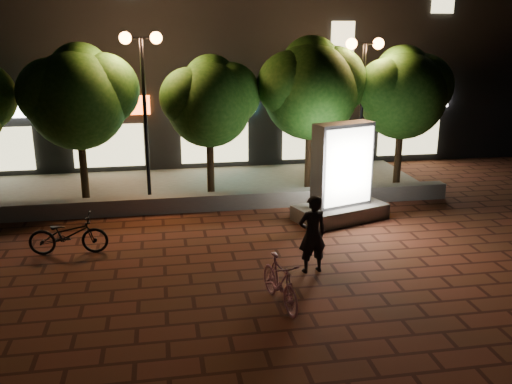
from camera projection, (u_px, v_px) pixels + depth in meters
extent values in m
plane|color=#57271B|center=(212.00, 262.00, 13.26)|extent=(80.00, 80.00, 0.00)
cube|color=slate|center=(199.00, 202.00, 16.96)|extent=(16.00, 0.45, 0.50)
cube|color=slate|center=(194.00, 187.00, 19.38)|extent=(16.00, 5.00, 0.08)
cube|color=black|center=(181.00, 36.00, 24.10)|extent=(28.00, 8.00, 10.00)
cube|color=#EF5115|center=(106.00, 106.00, 20.46)|extent=(3.20, 0.12, 0.70)
cube|color=beige|center=(109.00, 146.00, 20.89)|extent=(2.60, 0.10, 1.60)
cube|color=#57ECE2|center=(214.00, 103.00, 21.12)|extent=(3.20, 0.12, 0.70)
cube|color=beige|center=(215.00, 142.00, 21.55)|extent=(2.60, 0.10, 1.60)
cube|color=orange|center=(316.00, 101.00, 21.78)|extent=(3.20, 0.12, 0.70)
cube|color=beige|center=(314.00, 139.00, 22.21)|extent=(2.60, 0.10, 1.60)
cube|color=beige|center=(411.00, 99.00, 22.43)|extent=(3.20, 0.12, 0.70)
cube|color=beige|center=(408.00, 135.00, 22.86)|extent=(2.60, 0.10, 1.60)
cube|color=beige|center=(343.00, 38.00, 21.26)|extent=(0.90, 0.10, 1.20)
cylinder|color=black|center=(83.00, 164.00, 17.43)|extent=(0.24, 0.24, 2.34)
sphere|color=#2D5A1A|center=(77.00, 101.00, 16.86)|extent=(3.00, 3.00, 3.00)
sphere|color=#2D5A1A|center=(103.00, 89.00, 17.08)|extent=(2.25, 2.25, 2.25)
sphere|color=#2D5A1A|center=(52.00, 93.00, 16.53)|extent=(2.10, 2.10, 2.10)
sphere|color=#2D5A1A|center=(80.00, 74.00, 16.99)|extent=(1.95, 1.95, 1.95)
cylinder|color=black|center=(210.00, 161.00, 18.10)|extent=(0.24, 0.24, 2.21)
sphere|color=#2D5A1A|center=(209.00, 105.00, 17.57)|extent=(2.70, 2.70, 2.70)
sphere|color=#2D5A1A|center=(229.00, 94.00, 17.79)|extent=(2.03, 2.03, 2.02)
sphere|color=#2D5A1A|center=(190.00, 98.00, 17.26)|extent=(1.89, 1.89, 1.89)
sphere|color=#2D5A1A|center=(211.00, 82.00, 17.73)|extent=(1.76, 1.76, 1.76)
cylinder|color=black|center=(309.00, 154.00, 18.61)|extent=(0.24, 0.24, 2.43)
sphere|color=#2D5A1A|center=(310.00, 92.00, 18.02)|extent=(3.10, 3.10, 3.10)
sphere|color=#2D5A1A|center=(332.00, 82.00, 18.25)|extent=(2.33, 2.33, 2.33)
sphere|color=#2D5A1A|center=(291.00, 85.00, 17.69)|extent=(2.17, 2.17, 2.17)
sphere|color=#2D5A1A|center=(311.00, 67.00, 18.15)|extent=(2.01, 2.02, 2.02)
cylinder|color=black|center=(398.00, 153.00, 19.15)|extent=(0.24, 0.24, 2.29)
sphere|color=#2D5A1A|center=(403.00, 96.00, 18.60)|extent=(2.90, 2.90, 2.90)
sphere|color=#2D5A1A|center=(421.00, 86.00, 18.82)|extent=(2.18, 2.17, 2.17)
sphere|color=#2D5A1A|center=(386.00, 89.00, 18.28)|extent=(2.03, 2.03, 2.03)
sphere|color=#2D5A1A|center=(403.00, 73.00, 18.74)|extent=(1.89, 1.88, 1.88)
cylinder|color=black|center=(146.00, 122.00, 17.19)|extent=(0.12, 0.12, 5.00)
cylinder|color=black|center=(141.00, 38.00, 16.47)|extent=(0.90, 0.08, 0.08)
sphere|color=#FD8E3F|center=(125.00, 38.00, 16.40)|extent=(0.36, 0.36, 0.36)
sphere|color=#FD8E3F|center=(156.00, 38.00, 16.54)|extent=(0.36, 0.36, 0.36)
cylinder|color=black|center=(361.00, 119.00, 18.36)|extent=(0.12, 0.12, 4.80)
cylinder|color=black|center=(365.00, 44.00, 17.68)|extent=(0.90, 0.08, 0.08)
sphere|color=#FD8E3F|center=(351.00, 44.00, 17.60)|extent=(0.36, 0.36, 0.36)
sphere|color=#FD8E3F|center=(378.00, 44.00, 17.75)|extent=(0.36, 0.36, 0.36)
cube|color=slate|center=(340.00, 212.00, 16.18)|extent=(2.90, 2.07, 0.44)
cube|color=#4C4C51|center=(342.00, 165.00, 15.78)|extent=(1.85, 1.12, 2.40)
cube|color=white|center=(349.00, 167.00, 15.51)|extent=(1.51, 0.54, 2.18)
cube|color=white|center=(336.00, 162.00, 16.05)|extent=(1.51, 0.54, 2.18)
imported|color=#BD7598|center=(280.00, 282.00, 11.07)|extent=(0.80, 1.77, 1.02)
imported|color=black|center=(312.00, 234.00, 12.51)|extent=(0.72, 0.52, 1.82)
imported|color=black|center=(68.00, 235.00, 13.64)|extent=(1.94, 0.76, 1.00)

